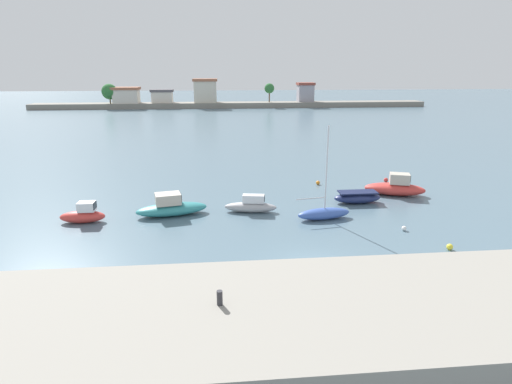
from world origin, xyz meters
TOP-DOWN VIEW (x-y plane):
  - ground_plane at (0.00, 0.00)m, footprint 400.00×400.00m
  - seawall_embankment at (0.00, -7.84)m, footprint 87.09×7.56m
  - mooring_bollard at (-5.38, -7.62)m, footprint 0.22×0.22m
  - moored_boat_0 at (-15.20, 8.94)m, footprint 3.27×1.26m
  - moored_boat_1 at (-8.91, 9.93)m, footprint 5.71×2.98m
  - moored_boat_2 at (-2.72, 10.07)m, footprint 4.27×1.84m
  - moored_boat_3 at (2.59, 7.93)m, footprint 4.34×1.81m
  - moored_boat_4 at (6.40, 11.56)m, footprint 4.00×1.58m
  - moored_boat_5 at (10.54, 13.50)m, footprint 5.62×3.58m
  - mooring_buoy_0 at (7.60, 5.06)m, footprint 0.34×0.34m
  - mooring_buoy_1 at (4.47, 17.52)m, footprint 0.39×0.39m
  - mooring_buoy_3 at (9.04, 1.68)m, footprint 0.39×0.39m
  - mooring_buoy_4 at (11.47, 17.83)m, footprint 0.43×0.43m
  - distant_shoreline at (-4.91, 101.94)m, footprint 111.88×6.29m

SIDE VIEW (x-z plane):
  - ground_plane at x=0.00m, z-range 0.00..0.00m
  - mooring_buoy_0 at x=7.60m, z-range 0.00..0.34m
  - mooring_buoy_1 at x=4.47m, z-range 0.00..0.39m
  - mooring_buoy_3 at x=9.04m, z-range 0.00..0.39m
  - mooring_buoy_4 at x=11.47m, z-range 0.00..0.43m
  - moored_boat_3 at x=2.59m, z-range -3.04..4.00m
  - moored_boat_4 at x=6.40m, z-range -0.02..0.97m
  - moored_boat_2 at x=-2.72m, z-range -0.20..1.22m
  - moored_boat_0 at x=-15.20m, z-range -0.20..1.36m
  - moored_boat_1 at x=-8.91m, z-range -0.25..1.51m
  - moored_boat_5 at x=10.54m, z-range -0.31..1.66m
  - seawall_embankment at x=0.00m, z-range 0.00..2.63m
  - distant_shoreline at x=-4.91m, z-range -1.90..6.17m
  - mooring_bollard at x=-5.38m, z-range 2.63..3.19m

